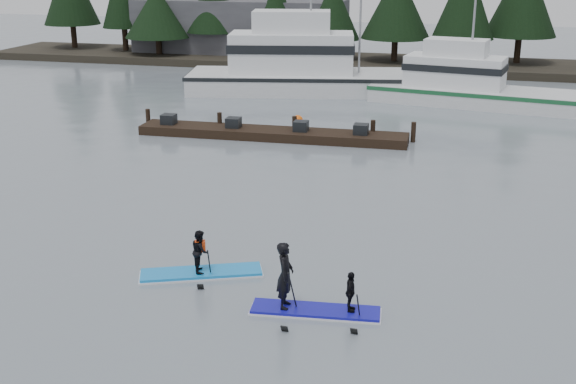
% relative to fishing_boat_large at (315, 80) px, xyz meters
% --- Properties ---
extents(ground, '(160.00, 160.00, 0.00)m').
position_rel_fishing_boat_large_xyz_m(ground, '(4.31, -30.11, -0.77)').
color(ground, slate).
rests_on(ground, ground).
extents(far_shore, '(70.00, 8.00, 0.60)m').
position_rel_fishing_boat_large_xyz_m(far_shore, '(4.31, 11.89, -0.47)').
color(far_shore, '#2D281E').
rests_on(far_shore, ground).
extents(treeline, '(60.00, 4.00, 8.00)m').
position_rel_fishing_boat_large_xyz_m(treeline, '(4.31, 11.89, -0.77)').
color(treeline, black).
rests_on(treeline, ground).
extents(waterfront_building, '(18.00, 6.00, 5.00)m').
position_rel_fishing_boat_large_xyz_m(waterfront_building, '(-9.69, 13.89, 1.73)').
color(waterfront_building, '#4C4C51').
rests_on(waterfront_building, ground).
extents(fishing_boat_large, '(18.47, 8.36, 10.05)m').
position_rel_fishing_boat_large_xyz_m(fishing_boat_large, '(0.00, 0.00, 0.00)').
color(fishing_boat_large, silver).
rests_on(fishing_boat_large, ground).
extents(fishing_boat_medium, '(13.48, 5.90, 7.96)m').
position_rel_fishing_boat_large_xyz_m(fishing_boat_medium, '(10.24, -1.63, -0.21)').
color(fishing_boat_medium, silver).
rests_on(fishing_boat_medium, ground).
extents(floating_dock, '(13.68, 2.20, 0.45)m').
position_rel_fishing_boat_large_xyz_m(floating_dock, '(0.57, -12.84, -0.54)').
color(floating_dock, black).
rests_on(floating_dock, ground).
extents(buoy_a, '(0.48, 0.48, 0.48)m').
position_rel_fishing_boat_large_xyz_m(buoy_a, '(-7.19, -3.67, -0.77)').
color(buoy_a, '#FF5F0C').
rests_on(buoy_a, ground).
extents(buoy_b, '(0.57, 0.57, 0.57)m').
position_rel_fishing_boat_large_xyz_m(buoy_b, '(1.05, -9.25, -0.77)').
color(buoy_b, '#FF5F0C').
rests_on(buoy_b, ground).
extents(paddleboard_solo, '(3.56, 2.14, 1.84)m').
position_rel_fishing_boat_large_xyz_m(paddleboard_solo, '(2.94, -28.95, -0.35)').
color(paddleboard_solo, '#1784D8').
rests_on(paddleboard_solo, ground).
extents(paddleboard_duo, '(3.42, 1.34, 2.45)m').
position_rel_fishing_boat_large_xyz_m(paddleboard_duo, '(6.43, -30.40, -0.10)').
color(paddleboard_duo, '#1311A3').
rests_on(paddleboard_duo, ground).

